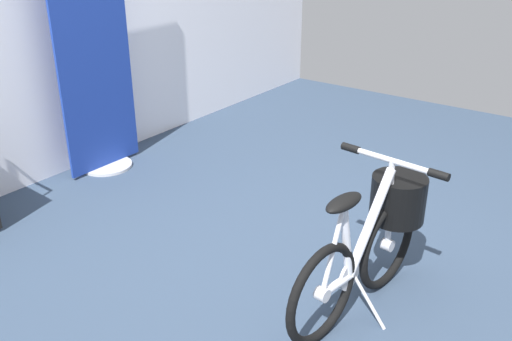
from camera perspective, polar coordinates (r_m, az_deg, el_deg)
name	(u,v)px	position (r m, az deg, el deg)	size (l,w,h in m)	color
ground_plane	(286,277)	(2.92, 3.02, -10.68)	(6.57, 6.57, 0.00)	#2D3D51
floor_banner_stand	(94,56)	(4.01, -16.04, 11.08)	(0.60, 0.36, 1.81)	#B7B7BC
folding_bike_foreground	(375,233)	(2.65, 11.89, -6.24)	(0.99, 0.53, 0.71)	black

